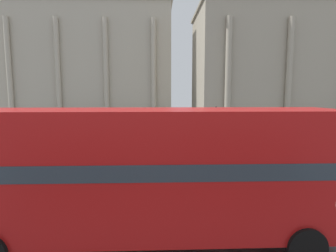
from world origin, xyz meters
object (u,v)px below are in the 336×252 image
Objects in this scene: plaza_building_left at (92,64)px; plaza_building_right at (294,67)px; pedestrian_olive at (162,128)px; traffic_light_mid at (217,123)px; double_decker_bus at (151,170)px; car_black at (234,131)px; pedestrian_black at (183,132)px; traffic_light_near at (312,136)px; pedestrian_red at (202,121)px.

plaza_building_left reaches higher than plaza_building_right.
plaza_building_right is 19.18× the size of pedestrian_olive.
pedestrian_olive is at bearing 118.65° from traffic_light_mid.
car_black is at bearing 65.91° from double_decker_bus.
traffic_light_near is at bearing -62.69° from pedestrian_black.
traffic_light_near reaches higher than traffic_light_mid.
plaza_building_left reaches higher than traffic_light_near.
pedestrian_black is at bearing -18.81° from pedestrian_red.
pedestrian_olive is at bearing -63.37° from plaza_building_left.
double_decker_bus is 0.32× the size of plaza_building_right.
double_decker_bus reaches higher than pedestrian_olive.
pedestrian_red is (-1.82, 22.44, -1.43)m from traffic_light_near.
double_decker_bus is 51.22m from plaza_building_left.
pedestrian_black is (-5.86, -3.11, 0.26)m from car_black.
plaza_building_left is 9.00× the size of traffic_light_mid.
traffic_light_mid is 2.01× the size of pedestrian_red.
double_decker_bus is 22.33m from car_black.
plaza_building_left reaches higher than pedestrian_black.
traffic_light_mid is at bearing -62.94° from plaza_building_left.
pedestrian_red is (1.26, 14.80, -1.34)m from traffic_light_mid.
plaza_building_right is at bearing 121.72° from pedestrian_red.
plaza_building_left reaches higher than pedestrian_olive.
traffic_light_mid is 5.49m from pedestrian_black.
car_black is 2.33× the size of pedestrian_olive.
double_decker_bus is 28.16m from pedestrian_red.
double_decker_bus is at bearing -93.99° from pedestrian_black.
traffic_light_mid is at bearing -126.71° from plaza_building_right.
pedestrian_olive is at bearing 57.50° from car_black.
car_black is at bearing 32.37° from pedestrian_black.
traffic_light_mid is at bearing 111.90° from traffic_light_near.
pedestrian_olive is at bearing 115.35° from traffic_light_near.
double_decker_bus is at bearing -74.39° from plaza_building_left.
double_decker_bus is 6.07× the size of pedestrian_red.
car_black is (22.03, -28.00, -10.34)m from plaza_building_left.
car_black is (3.67, 7.94, -1.70)m from traffic_light_mid.
car_black is (8.45, 20.61, -1.61)m from double_decker_bus.
double_decker_bus is 6.61× the size of pedestrian_black.
pedestrian_red is 1.09× the size of pedestrian_black.
car_black is at bearing 19.65° from pedestrian_red.
car_black is 2.51× the size of pedestrian_black.
pedestrian_red is 10.55m from pedestrian_black.
plaza_building_left is 7.84× the size of car_black.
traffic_light_near is at bearing 4.90° from pedestrian_red.
pedestrian_olive reaches higher than pedestrian_black.
car_black is (0.60, 15.58, -1.79)m from traffic_light_near.
traffic_light_mid is 8.74m from pedestrian_olive.
pedestrian_black is at bearing -135.62° from plaza_building_right.
double_decker_bus is 20.30m from pedestrian_olive.
pedestrian_red is 1.01× the size of pedestrian_olive.
plaza_building_left reaches higher than double_decker_bus.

